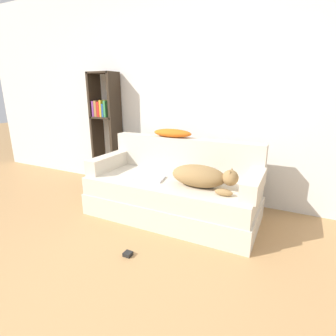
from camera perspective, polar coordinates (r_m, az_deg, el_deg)
ground_plane at (r=2.10m, az=-27.49°, el=-25.76°), size 20.00×20.00×0.00m
wall_back at (r=3.43m, az=2.78°, el=16.48°), size 7.08×0.06×2.70m
couch at (r=2.91m, az=0.84°, el=-6.51°), size 1.85×0.84×0.43m
couch_backrest at (r=3.08m, az=3.68°, el=2.93°), size 1.81×0.15×0.39m
couch_arm_left at (r=3.25m, az=-12.83°, el=1.23°), size 0.15×0.65×0.17m
couch_arm_right at (r=2.57m, az=18.18°, el=-3.27°), size 0.15×0.65×0.17m
dog at (r=2.60m, az=7.37°, el=-1.80°), size 0.67×0.32×0.23m
laptop at (r=2.84m, az=-4.13°, el=-2.22°), size 0.35×0.26×0.02m
throw_pillow at (r=3.10m, az=0.96°, el=7.62°), size 0.47×0.19×0.09m
bookshelf at (r=3.87m, az=-13.45°, el=9.54°), size 0.38×0.26×1.59m
power_adapter at (r=2.37m, az=-8.72°, el=-18.00°), size 0.07×0.07×0.03m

